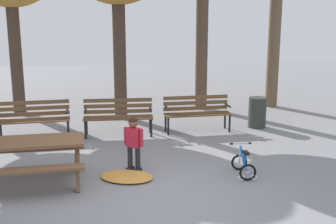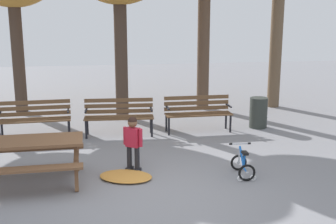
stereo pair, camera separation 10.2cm
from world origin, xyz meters
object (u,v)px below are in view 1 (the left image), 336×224
at_px(child_standing, 134,140).
at_px(kids_bicycle, 244,165).
at_px(park_bench_far_left, 34,116).
at_px(park_bench_left, 118,114).
at_px(picnic_table, 28,151).
at_px(trash_bin, 257,112).
at_px(park_bench_right, 197,110).

bearing_deg(child_standing, kids_bicycle, -16.38).
xyz_separation_m(park_bench_far_left, child_standing, (2.02, -2.53, 0.08)).
height_order(park_bench_far_left, park_bench_left, same).
height_order(picnic_table, trash_bin, picnic_table).
relative_size(child_standing, kids_bicycle, 1.76).
xyz_separation_m(picnic_table, park_bench_right, (3.55, 2.81, -0.08)).
bearing_deg(park_bench_far_left, child_standing, -51.39).
relative_size(picnic_table, trash_bin, 2.41).
relative_size(picnic_table, kids_bicycle, 3.17).
relative_size(park_bench_right, child_standing, 1.58).
bearing_deg(park_bench_far_left, trash_bin, 0.46).
bearing_deg(child_standing, park_bench_left, 92.65).
xyz_separation_m(park_bench_far_left, kids_bicycle, (3.90, -3.09, -0.31)).
bearing_deg(trash_bin, child_standing, -142.48).
height_order(child_standing, trash_bin, child_standing).
xyz_separation_m(picnic_table, kids_bicycle, (3.65, -0.23, -0.39)).
bearing_deg(picnic_table, park_bench_left, 59.24).
bearing_deg(picnic_table, park_bench_far_left, 95.09).
distance_m(park_bench_left, child_standing, 2.47).
xyz_separation_m(picnic_table, park_bench_far_left, (-0.25, 2.85, -0.08)).
relative_size(kids_bicycle, trash_bin, 0.76).
bearing_deg(trash_bin, picnic_table, -150.53).
bearing_deg(trash_bin, park_bench_left, -178.11).
bearing_deg(child_standing, trash_bin, 37.52).
bearing_deg(trash_bin, park_bench_right, -176.86).
bearing_deg(park_bench_left, picnic_table, -120.76).
relative_size(park_bench_far_left, park_bench_left, 0.99).
height_order(picnic_table, park_bench_left, park_bench_left).
distance_m(picnic_table, park_bench_left, 3.24).
bearing_deg(park_bench_left, kids_bicycle, -56.55).
distance_m(park_bench_far_left, park_bench_left, 1.91).
xyz_separation_m(park_bench_right, kids_bicycle, (0.10, -3.04, -0.31)).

